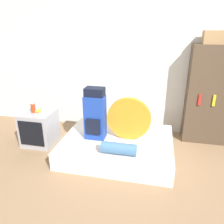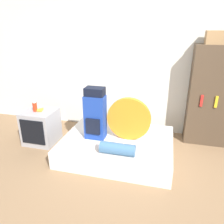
# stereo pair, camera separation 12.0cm
# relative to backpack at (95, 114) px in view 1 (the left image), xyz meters

# --- Properties ---
(ground_plane) EXTENTS (16.00, 16.00, 0.00)m
(ground_plane) POSITION_rel_backpack_xyz_m (0.44, -0.75, -0.69)
(ground_plane) COLOR #846647
(wall_back) EXTENTS (8.00, 0.05, 2.60)m
(wall_back) POSITION_rel_backpack_xyz_m (0.44, 1.09, 0.61)
(wall_back) COLOR silver
(wall_back) RESTS_ON ground_plane
(bed) EXTENTS (1.75, 1.36, 0.28)m
(bed) POSITION_rel_backpack_xyz_m (0.36, 0.05, -0.55)
(bed) COLOR silver
(bed) RESTS_ON ground_plane
(backpack) EXTENTS (0.32, 0.25, 0.83)m
(backpack) POSITION_rel_backpack_xyz_m (0.00, 0.00, 0.00)
(backpack) COLOR navy
(backpack) RESTS_ON bed
(tent_bag) EXTENTS (0.69, 0.08, 0.69)m
(tent_bag) POSITION_rel_backpack_xyz_m (0.53, 0.08, -0.06)
(tent_bag) COLOR orange
(tent_bag) RESTS_ON bed
(sleeping_roll) EXTENTS (0.50, 0.17, 0.17)m
(sleeping_roll) POSITION_rel_backpack_xyz_m (0.46, -0.41, -0.32)
(sleeping_roll) COLOR #3D668E
(sleeping_roll) RESTS_ON bed
(television) EXTENTS (0.54, 0.54, 0.60)m
(television) POSITION_rel_backpack_xyz_m (-1.07, 0.10, -0.39)
(television) COLOR #939399
(television) RESTS_ON ground_plane
(canister) EXTENTS (0.07, 0.07, 0.17)m
(canister) POSITION_rel_backpack_xyz_m (-1.12, 0.08, -0.01)
(canister) COLOR red
(canister) RESTS_ON television
(banana_bunch) EXTENTS (0.13, 0.18, 0.03)m
(banana_bunch) POSITION_rel_backpack_xyz_m (-1.05, 0.14, -0.07)
(banana_bunch) COLOR yellow
(banana_bunch) RESTS_ON television
(bookshelf) EXTENTS (0.84, 0.39, 1.71)m
(bookshelf) POSITION_rel_backpack_xyz_m (1.86, 0.86, 0.17)
(bookshelf) COLOR #473828
(bookshelf) RESTS_ON ground_plane
(cardboard_box) EXTENTS (0.43, 0.22, 0.20)m
(cardboard_box) POSITION_rel_backpack_xyz_m (1.79, 0.86, 1.13)
(cardboard_box) COLOR #99754C
(cardboard_box) RESTS_ON bookshelf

